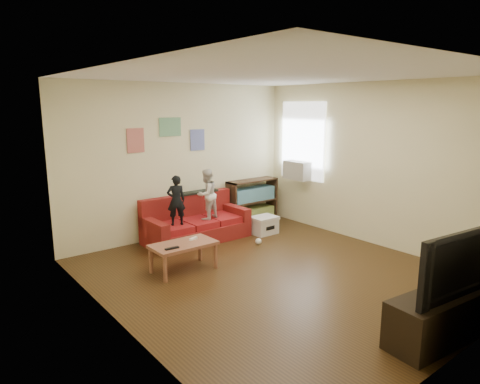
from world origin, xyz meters
TOP-DOWN VIEW (x-y plane):
  - room_shell at (0.00, 0.00)m, footprint 4.52×5.02m
  - sofa at (-0.01, 2.06)m, footprint 1.80×0.83m
  - child_a at (-0.46, 1.90)m, footprint 0.35×0.29m
  - child_b at (0.14, 1.90)m, footprint 0.49×0.43m
  - coffee_table at (-0.92, 0.93)m, footprint 0.91×0.50m
  - remote at (-1.17, 0.81)m, footprint 0.20×0.06m
  - game_controller at (-0.72, 0.98)m, footprint 0.15×0.08m
  - bookshelf at (1.50, 2.30)m, footprint 1.09×0.33m
  - window at (2.22, 1.65)m, footprint 0.04×1.08m
  - ac_unit at (2.10, 1.65)m, footprint 0.28×0.55m
  - artwork_left at (-0.85, 2.48)m, footprint 0.30×0.01m
  - artwork_center at (-0.20, 2.48)m, footprint 0.42×0.01m
  - artwork_right at (0.35, 2.48)m, footprint 0.30×0.01m
  - file_box at (1.17, 1.56)m, footprint 0.47×0.36m
  - tv_stand at (0.16, -2.25)m, footprint 1.34×0.56m
  - television at (0.16, -2.25)m, footprint 1.16×0.27m
  - tissue at (0.68, 1.15)m, footprint 0.13×0.13m

SIDE VIEW (x-z plane):
  - tissue at x=0.68m, z-range 0.00..0.11m
  - file_box at x=1.17m, z-range 0.00..0.33m
  - tv_stand at x=0.16m, z-range 0.00..0.49m
  - sofa at x=-0.01m, z-range -0.13..0.66m
  - coffee_table at x=-0.92m, z-range 0.15..0.55m
  - bookshelf at x=1.50m, z-range -0.05..0.82m
  - remote at x=-1.17m, z-range 0.41..0.43m
  - game_controller at x=-0.72m, z-range 0.41..0.44m
  - child_a at x=-0.46m, z-range 0.38..1.21m
  - child_b at x=0.14m, z-range 0.38..1.25m
  - television at x=0.16m, z-range 0.49..1.15m
  - ac_unit at x=2.10m, z-range 0.91..1.26m
  - room_shell at x=0.00m, z-range -0.01..2.71m
  - window at x=2.22m, z-range 0.90..2.38m
  - artwork_right at x=0.35m, z-range 1.51..1.89m
  - artwork_left at x=-0.85m, z-range 1.55..1.95m
  - artwork_center at x=-0.20m, z-range 1.79..2.11m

